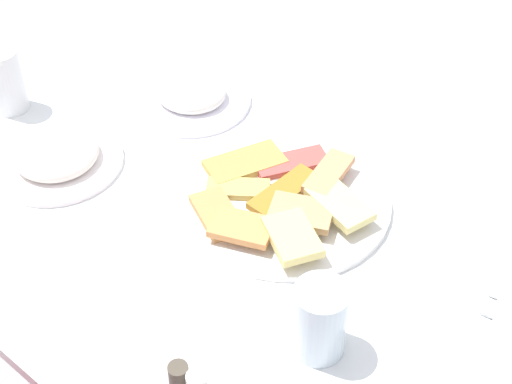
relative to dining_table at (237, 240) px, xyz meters
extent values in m
cube|color=white|center=(0.00, 0.00, 0.06)|extent=(1.23, 0.83, 0.02)
cylinder|color=#484457|center=(0.55, -0.36, -0.30)|extent=(0.04, 0.04, 0.71)
cylinder|color=white|center=(-0.05, -0.06, 0.08)|extent=(0.34, 0.34, 0.01)
cube|color=#A17426|center=(-0.05, -0.06, 0.09)|extent=(0.05, 0.14, 0.01)
cube|color=#E8D684|center=(-0.14, -0.08, 0.11)|extent=(0.12, 0.09, 0.01)
cube|color=tan|center=(-0.09, -0.13, 0.11)|extent=(0.06, 0.12, 0.01)
cube|color=#C24D46|center=(-0.01, -0.13, 0.09)|extent=(0.11, 0.13, 0.01)
cube|color=#E5CE78|center=(-0.13, 0.02, 0.11)|extent=(0.12, 0.11, 0.01)
cube|color=gold|center=(0.05, -0.08, 0.09)|extent=(0.11, 0.15, 0.01)
cube|color=#D78D4F|center=(-0.06, 0.05, 0.11)|extent=(0.11, 0.09, 0.01)
cube|color=tan|center=(0.01, -0.02, 0.09)|extent=(0.11, 0.10, 0.01)
cube|color=tan|center=(-0.11, -0.03, 0.11)|extent=(0.12, 0.10, 0.01)
cube|color=tan|center=(0.00, 0.05, 0.10)|extent=(0.12, 0.10, 0.01)
cylinder|color=white|center=(0.26, -0.16, 0.08)|extent=(0.23, 0.23, 0.01)
ellipsoid|color=white|center=(0.26, -0.16, 0.10)|extent=(0.15, 0.14, 0.05)
sphere|color=#F4E34F|center=(0.29, -0.13, 0.10)|extent=(0.03, 0.03, 0.03)
cylinder|color=white|center=(0.31, 0.12, 0.08)|extent=(0.23, 0.23, 0.01)
ellipsoid|color=white|center=(0.31, 0.12, 0.10)|extent=(0.17, 0.17, 0.06)
sphere|color=#EFE24D|center=(0.33, 0.12, 0.10)|extent=(0.03, 0.03, 0.03)
cylinder|color=silver|center=(0.50, 0.07, 0.14)|extent=(0.09, 0.09, 0.12)
cylinder|color=silver|center=(-0.27, 0.13, 0.13)|extent=(0.07, 0.07, 0.11)
cylinder|color=#483F33|center=(-0.18, 0.31, 0.12)|extent=(0.03, 0.03, 0.06)
camera|label=1|loc=(-0.60, 0.66, 0.93)|focal=53.46mm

